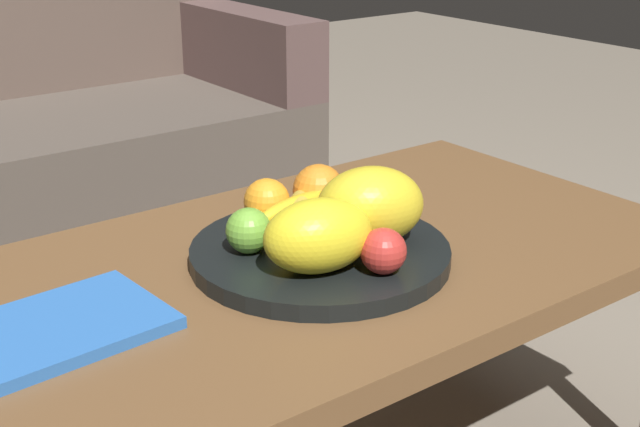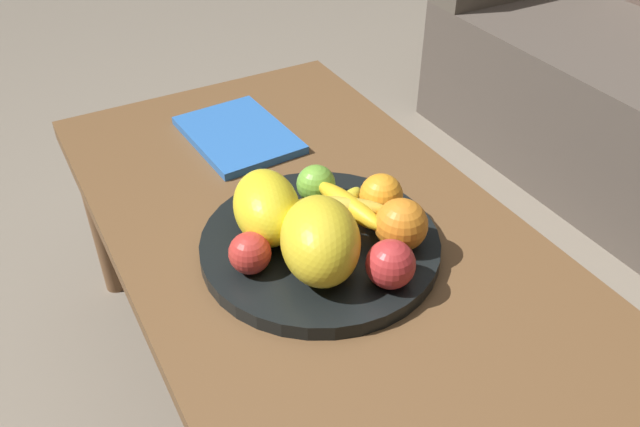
# 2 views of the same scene
# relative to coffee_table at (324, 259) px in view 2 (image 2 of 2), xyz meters

# --- Properties ---
(ground_plane) EXTENTS (8.00, 8.00, 0.00)m
(ground_plane) POSITION_rel_coffee_table_xyz_m (0.00, 0.00, -0.41)
(ground_plane) COLOR slate
(coffee_table) EXTENTS (1.21, 0.63, 0.46)m
(coffee_table) POSITION_rel_coffee_table_xyz_m (0.00, 0.00, 0.00)
(coffee_table) COLOR brown
(coffee_table) RESTS_ON ground_plane
(fruit_bowl) EXTENTS (0.38, 0.38, 0.03)m
(fruit_bowl) POSITION_rel_coffee_table_xyz_m (0.03, -0.02, 0.06)
(fruit_bowl) COLOR black
(fruit_bowl) RESTS_ON coffee_table
(melon_large_front) EXTENTS (0.17, 0.14, 0.10)m
(melon_large_front) POSITION_rel_coffee_table_xyz_m (-0.03, -0.09, 0.12)
(melon_large_front) COLOR yellow
(melon_large_front) RESTS_ON fruit_bowl
(melon_smaller_beside) EXTENTS (0.19, 0.17, 0.11)m
(melon_smaller_beside) POSITION_rel_coffee_table_xyz_m (0.09, -0.06, 0.13)
(melon_smaller_beside) COLOR yellow
(melon_smaller_beside) RESTS_ON fruit_bowl
(orange_front) EXTENTS (0.07, 0.07, 0.07)m
(orange_front) POSITION_rel_coffee_table_xyz_m (0.01, 0.10, 0.11)
(orange_front) COLOR orange
(orange_front) RESTS_ON fruit_bowl
(orange_left) EXTENTS (0.08, 0.08, 0.08)m
(orange_left) POSITION_rel_coffee_table_xyz_m (0.10, 0.08, 0.11)
(orange_left) COLOR orange
(orange_left) RESTS_ON fruit_bowl
(apple_front) EXTENTS (0.07, 0.07, 0.07)m
(apple_front) POSITION_rel_coffee_table_xyz_m (-0.07, 0.02, 0.11)
(apple_front) COLOR #6FAF38
(apple_front) RESTS_ON fruit_bowl
(apple_left) EXTENTS (0.06, 0.06, 0.06)m
(apple_left) POSITION_rel_coffee_table_xyz_m (0.04, -0.15, 0.10)
(apple_left) COLOR red
(apple_left) RESTS_ON fruit_bowl
(apple_right) EXTENTS (0.07, 0.07, 0.07)m
(apple_right) POSITION_rel_coffee_table_xyz_m (0.16, 0.02, 0.11)
(apple_right) COLOR #BC2E30
(apple_right) RESTS_ON fruit_bowl
(banana_bunch) EXTENTS (0.15, 0.16, 0.06)m
(banana_bunch) POSITION_rel_coffee_table_xyz_m (0.01, 0.02, 0.10)
(banana_bunch) COLOR gold
(banana_bunch) RESTS_ON fruit_bowl
(magazine) EXTENTS (0.26, 0.20, 0.02)m
(magazine) POSITION_rel_coffee_table_xyz_m (-0.36, -0.00, 0.06)
(magazine) COLOR blue
(magazine) RESTS_ON coffee_table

